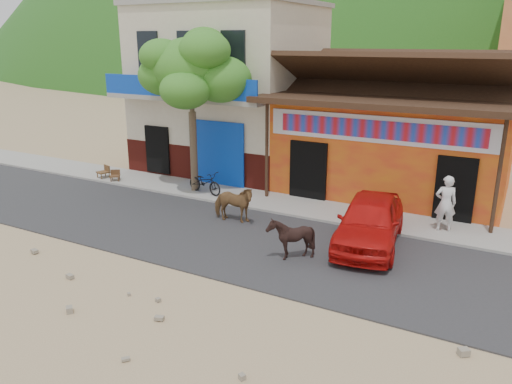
{
  "coord_description": "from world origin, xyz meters",
  "views": [
    {
      "loc": [
        6.29,
        -9.26,
        5.68
      ],
      "look_at": [
        -0.39,
        3.0,
        1.4
      ],
      "focal_mm": 35.0,
      "sensor_mm": 36.0,
      "label": 1
    }
  ],
  "objects_px": {
    "tree": "(192,112)",
    "pedestrian": "(446,203)",
    "cow_tan": "(233,204)",
    "cafe_chair_left": "(103,167)",
    "red_car": "(370,221)",
    "scooter": "(205,182)",
    "cow_dark": "(291,238)",
    "cafe_chair_right": "(115,171)"
  },
  "relations": [
    {
      "from": "red_car",
      "to": "scooter",
      "type": "bearing_deg",
      "value": 157.96
    },
    {
      "from": "cow_dark",
      "to": "red_car",
      "type": "xyz_separation_m",
      "value": [
        1.56,
        1.95,
        0.12
      ]
    },
    {
      "from": "cow_tan",
      "to": "scooter",
      "type": "bearing_deg",
      "value": 43.6
    },
    {
      "from": "red_car",
      "to": "cow_tan",
      "type": "bearing_deg",
      "value": 175.32
    },
    {
      "from": "cafe_chair_right",
      "to": "cafe_chair_left",
      "type": "bearing_deg",
      "value": 137.62
    },
    {
      "from": "pedestrian",
      "to": "cafe_chair_left",
      "type": "distance_m",
      "value": 13.51
    },
    {
      "from": "tree",
      "to": "red_car",
      "type": "xyz_separation_m",
      "value": [
        7.37,
        -1.86,
        -2.37
      ]
    },
    {
      "from": "cow_dark",
      "to": "cafe_chair_right",
      "type": "xyz_separation_m",
      "value": [
        -9.45,
        3.31,
        -0.11
      ]
    },
    {
      "from": "tree",
      "to": "pedestrian",
      "type": "relative_size",
      "value": 3.48
    },
    {
      "from": "cow_tan",
      "to": "cafe_chair_right",
      "type": "bearing_deg",
      "value": 68.63
    },
    {
      "from": "red_car",
      "to": "cafe_chair_right",
      "type": "xyz_separation_m",
      "value": [
        -11.01,
        1.36,
        -0.23
      ]
    },
    {
      "from": "cow_dark",
      "to": "red_car",
      "type": "distance_m",
      "value": 2.5
    },
    {
      "from": "cafe_chair_left",
      "to": "tree",
      "type": "bearing_deg",
      "value": 23.77
    },
    {
      "from": "red_car",
      "to": "cafe_chair_right",
      "type": "distance_m",
      "value": 11.1
    },
    {
      "from": "cow_dark",
      "to": "pedestrian",
      "type": "bearing_deg",
      "value": 140.86
    },
    {
      "from": "tree",
      "to": "red_car",
      "type": "bearing_deg",
      "value": -14.15
    },
    {
      "from": "cafe_chair_left",
      "to": "cafe_chair_right",
      "type": "bearing_deg",
      "value": 10.88
    },
    {
      "from": "tree",
      "to": "scooter",
      "type": "bearing_deg",
      "value": -17.7
    },
    {
      "from": "scooter",
      "to": "cafe_chair_right",
      "type": "height_order",
      "value": "scooter"
    },
    {
      "from": "cow_dark",
      "to": "scooter",
      "type": "height_order",
      "value": "cow_dark"
    },
    {
      "from": "cow_tan",
      "to": "scooter",
      "type": "height_order",
      "value": "cow_tan"
    },
    {
      "from": "red_car",
      "to": "tree",
      "type": "bearing_deg",
      "value": 157.64
    },
    {
      "from": "red_car",
      "to": "cafe_chair_left",
      "type": "distance_m",
      "value": 11.87
    },
    {
      "from": "cow_dark",
      "to": "cafe_chair_left",
      "type": "distance_m",
      "value": 10.77
    },
    {
      "from": "tree",
      "to": "cafe_chair_right",
      "type": "bearing_deg",
      "value": -172.18
    },
    {
      "from": "red_car",
      "to": "scooter",
      "type": "height_order",
      "value": "red_car"
    },
    {
      "from": "tree",
      "to": "cow_tan",
      "type": "bearing_deg",
      "value": -35.27
    },
    {
      "from": "cafe_chair_left",
      "to": "cafe_chair_right",
      "type": "height_order",
      "value": "cafe_chair_left"
    },
    {
      "from": "red_car",
      "to": "pedestrian",
      "type": "relative_size",
      "value": 2.42
    },
    {
      "from": "cow_tan",
      "to": "cafe_chair_left",
      "type": "xyz_separation_m",
      "value": [
        -7.41,
        1.73,
        -0.05
      ]
    },
    {
      "from": "cow_dark",
      "to": "cafe_chair_right",
      "type": "distance_m",
      "value": 10.02
    },
    {
      "from": "tree",
      "to": "pedestrian",
      "type": "xyz_separation_m",
      "value": [
        9.1,
        0.1,
        -2.14
      ]
    },
    {
      "from": "cow_dark",
      "to": "pedestrian",
      "type": "distance_m",
      "value": 5.12
    },
    {
      "from": "cafe_chair_right",
      "to": "scooter",
      "type": "bearing_deg",
      "value": -30.48
    },
    {
      "from": "tree",
      "to": "cafe_chair_left",
      "type": "xyz_separation_m",
      "value": [
        -4.4,
        -0.4,
        -2.52
      ]
    },
    {
      "from": "pedestrian",
      "to": "cafe_chair_left",
      "type": "bearing_deg",
      "value": -17.17
    },
    {
      "from": "tree",
      "to": "pedestrian",
      "type": "height_order",
      "value": "tree"
    },
    {
      "from": "scooter",
      "to": "red_car",
      "type": "bearing_deg",
      "value": -91.95
    },
    {
      "from": "cafe_chair_left",
      "to": "cafe_chair_right",
      "type": "relative_size",
      "value": 1.18
    },
    {
      "from": "cow_dark",
      "to": "scooter",
      "type": "xyz_separation_m",
      "value": [
        -5.21,
        3.62,
        -0.08
      ]
    },
    {
      "from": "tree",
      "to": "cow_tan",
      "type": "height_order",
      "value": "tree"
    },
    {
      "from": "scooter",
      "to": "cafe_chair_right",
      "type": "relative_size",
      "value": 2.03
    }
  ]
}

